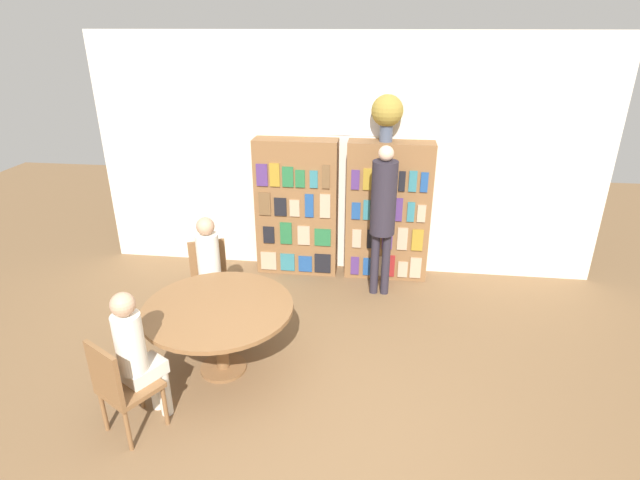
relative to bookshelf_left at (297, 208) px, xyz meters
name	(u,v)px	position (x,y,z in m)	size (l,w,h in m)	color
ground_plane	(303,467)	(0.58, -3.25, -0.88)	(16.00, 16.00, 0.00)	brown
wall_back	(344,158)	(0.58, 0.19, 0.62)	(6.40, 0.07, 3.00)	beige
bookshelf_left	(297,208)	(0.00, 0.00, 0.00)	(1.04, 0.34, 1.77)	brown
bookshelf_right	(388,212)	(1.16, 0.00, 0.00)	(1.04, 0.34, 1.77)	brown
flower_vase	(387,113)	(1.09, 0.00, 1.23)	(0.37, 0.37, 0.55)	#475166
reading_table	(219,315)	(-0.36, -2.19, -0.28)	(1.38, 1.38, 0.70)	brown
chair_near_camera	(120,385)	(-0.88, -3.07, -0.40)	(0.55, 0.55, 0.88)	brown
chair_left_side	(210,277)	(-0.78, -1.25, -0.40)	(0.53, 0.53, 0.88)	brown
seated_reader_left	(210,267)	(-0.70, -1.41, -0.19)	(0.35, 0.39, 1.24)	silver
seated_reader_right	(137,352)	(-0.79, -2.91, -0.19)	(0.36, 0.39, 1.24)	silver
librarian_standing	(383,207)	(1.10, -0.50, 0.24)	(0.29, 0.56, 1.84)	#28232D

